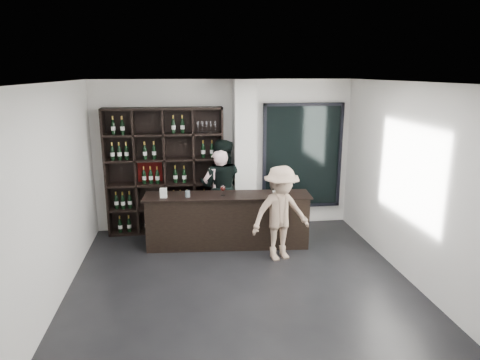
{
  "coord_description": "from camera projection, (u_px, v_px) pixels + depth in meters",
  "views": [
    {
      "loc": [
        -0.77,
        -5.43,
        3.04
      ],
      "look_at": [
        0.09,
        1.1,
        1.36
      ],
      "focal_mm": 32.0,
      "sensor_mm": 36.0,
      "label": 1
    }
  ],
  "objects": [
    {
      "name": "taster_black",
      "position": [
        221.0,
        187.0,
        8.13
      ],
      "size": [
        1.07,
        0.95,
        1.82
      ],
      "primitive_type": "imported",
      "rotation": [
        0.0,
        0.0,
        2.79
      ],
      "color": "black",
      "rests_on": "floor"
    },
    {
      "name": "customer",
      "position": [
        281.0,
        213.0,
        6.97
      ],
      "size": [
        1.14,
        0.83,
        1.58
      ],
      "primitive_type": "imported",
      "rotation": [
        0.0,
        0.0,
        0.26
      ],
      "color": "tan",
      "rests_on": "floor"
    },
    {
      "name": "taster_pink",
      "position": [
        219.0,
        193.0,
        8.02
      ],
      "size": [
        0.64,
        0.45,
        1.65
      ],
      "primitive_type": "imported",
      "rotation": [
        0.0,
        0.0,
        3.24
      ],
      "color": "#FFCED1",
      "rests_on": "floor"
    },
    {
      "name": "spit_cup",
      "position": [
        188.0,
        194.0,
        7.31
      ],
      "size": [
        0.1,
        0.1,
        0.11
      ],
      "primitive_type": "cylinder",
      "rotation": [
        0.0,
        0.0,
        -0.23
      ],
      "color": "#9FB3BF",
      "rests_on": "tasting_counter"
    },
    {
      "name": "glass_panel",
      "position": [
        302.0,
        156.0,
        8.5
      ],
      "size": [
        1.6,
        0.08,
        2.1
      ],
      "color": "black",
      "rests_on": "floor"
    },
    {
      "name": "napkin_stack",
      "position": [
        276.0,
        192.0,
        7.59
      ],
      "size": [
        0.11,
        0.11,
        0.02
      ],
      "primitive_type": "cube",
      "rotation": [
        0.0,
        0.0,
        -0.01
      ],
      "color": "white",
      "rests_on": "tasting_counter"
    },
    {
      "name": "floor",
      "position": [
        244.0,
        292.0,
        6.06
      ],
      "size": [
        5.0,
        5.5,
        0.01
      ],
      "primitive_type": "cube",
      "color": "black",
      "rests_on": "ground"
    },
    {
      "name": "structural_column",
      "position": [
        244.0,
        157.0,
        8.12
      ],
      "size": [
        0.4,
        0.4,
        2.9
      ],
      "primitive_type": "cube",
      "color": "silver",
      "rests_on": "floor"
    },
    {
      "name": "tasting_counter",
      "position": [
        228.0,
        220.0,
        7.56
      ],
      "size": [
        2.9,
        0.61,
        0.95
      ],
      "rotation": [
        0.0,
        0.0,
        -0.07
      ],
      "color": "black",
      "rests_on": "floor"
    },
    {
      "name": "card_stand",
      "position": [
        163.0,
        193.0,
        7.25
      ],
      "size": [
        0.12,
        0.07,
        0.17
      ],
      "primitive_type": "cube",
      "rotation": [
        0.0,
        0.0,
        -0.12
      ],
      "color": "white",
      "rests_on": "tasting_counter"
    },
    {
      "name": "wine_glass",
      "position": [
        223.0,
        190.0,
        7.37
      ],
      "size": [
        0.09,
        0.09,
        0.21
      ],
      "primitive_type": null,
      "rotation": [
        0.0,
        0.0,
        -0.02
      ],
      "color": "white",
      "rests_on": "tasting_counter"
    },
    {
      "name": "wine_shelf",
      "position": [
        165.0,
        171.0,
        8.08
      ],
      "size": [
        2.2,
        0.35,
        2.4
      ],
      "primitive_type": null,
      "color": "black",
      "rests_on": "floor"
    }
  ]
}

